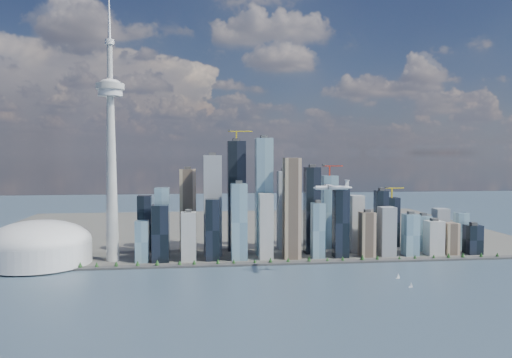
{
  "coord_description": "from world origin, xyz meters",
  "views": [
    {
      "loc": [
        -129.01,
        -722.65,
        222.38
      ],
      "look_at": [
        -11.79,
        260.0,
        170.52
      ],
      "focal_mm": 35.0,
      "sensor_mm": 36.0,
      "label": 1
    }
  ],
  "objects": [
    {
      "name": "sailboat_west",
      "position": [
        224.47,
        113.29,
        3.36
      ],
      "size": [
        7.51,
        2.09,
        10.46
      ],
      "rotation": [
        0.0,
        0.0,
        -0.02
      ],
      "color": "white",
      "rests_on": "ground"
    },
    {
      "name": "airplane",
      "position": [
        107.58,
        127.8,
        162.32
      ],
      "size": [
        70.15,
        61.97,
        17.12
      ],
      "rotation": [
        0.0,
        0.0,
        -0.04
      ],
      "color": "white",
      "rests_on": "ground"
    },
    {
      "name": "sailboat_east",
      "position": [
        221.72,
        54.33,
        3.18
      ],
      "size": [
        7.18,
        2.98,
        9.91
      ],
      "rotation": [
        0.0,
        0.0,
        -0.18
      ],
      "color": "white",
      "rests_on": "ground"
    },
    {
      "name": "skyscraper_cluster",
      "position": [
        59.61,
        336.82,
        84.65
      ],
      "size": [
        736.0,
        142.0,
        271.82
      ],
      "color": "black",
      "rests_on": "land"
    },
    {
      "name": "ground",
      "position": [
        0.0,
        0.0,
        0.0
      ],
      "size": [
        4000.0,
        4000.0,
        0.0
      ],
      "primitive_type": "plane",
      "color": "#303D54",
      "rests_on": "ground"
    },
    {
      "name": "seawall",
      "position": [
        0.0,
        250.0,
        2.0
      ],
      "size": [
        1100.0,
        22.0,
        4.0
      ],
      "primitive_type": "cube",
      "color": "#383838",
      "rests_on": "ground"
    },
    {
      "name": "land",
      "position": [
        0.0,
        700.0,
        1.5
      ],
      "size": [
        1400.0,
        900.0,
        3.0
      ],
      "primitive_type": "cube",
      "color": "#4C4C47",
      "rests_on": "ground"
    },
    {
      "name": "shoreline_trees",
      "position": [
        0.0,
        250.0,
        8.78
      ],
      "size": [
        960.53,
        7.2,
        8.8
      ],
      "color": "#3F2D1E",
      "rests_on": "seawall"
    },
    {
      "name": "needle_tower",
      "position": [
        -300.0,
        310.0,
        235.84
      ],
      "size": [
        56.0,
        56.0,
        550.5
      ],
      "color": "#A2A19D",
      "rests_on": "land"
    },
    {
      "name": "dome_stadium",
      "position": [
        -440.0,
        300.0,
        39.44
      ],
      "size": [
        200.0,
        200.0,
        86.0
      ],
      "color": "silver",
      "rests_on": "land"
    }
  ]
}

